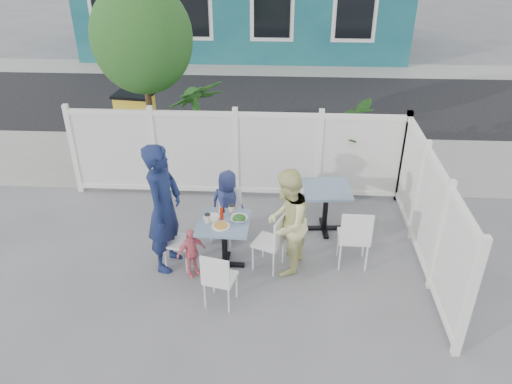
{
  "coord_description": "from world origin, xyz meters",
  "views": [
    {
      "loc": [
        0.88,
        -5.49,
        4.59
      ],
      "look_at": [
        0.54,
        0.72,
        1.03
      ],
      "focal_mm": 35.0,
      "sensor_mm": 36.0,
      "label": 1
    }
  ],
  "objects_px": {
    "chair_near": "(218,276)",
    "woman": "(287,223)",
    "spare_table": "(326,198)",
    "toddler": "(191,253)",
    "utility_cabinet": "(137,126)",
    "chair_left": "(173,236)",
    "main_table": "(224,232)",
    "chair_right": "(273,239)",
    "boy": "(228,204)",
    "chair_back": "(227,210)",
    "man": "(164,208)"
  },
  "relations": [
    {
      "from": "spare_table",
      "to": "chair_right",
      "type": "relative_size",
      "value": 0.88
    },
    {
      "from": "chair_left",
      "to": "toddler",
      "type": "distance_m",
      "value": 0.38
    },
    {
      "from": "woman",
      "to": "chair_back",
      "type": "bearing_deg",
      "value": -114.48
    },
    {
      "from": "spare_table",
      "to": "boy",
      "type": "relative_size",
      "value": 0.69
    },
    {
      "from": "main_table",
      "to": "man",
      "type": "relative_size",
      "value": 0.4
    },
    {
      "from": "main_table",
      "to": "woman",
      "type": "bearing_deg",
      "value": -1.21
    },
    {
      "from": "boy",
      "to": "chair_near",
      "type": "bearing_deg",
      "value": 105.83
    },
    {
      "from": "main_table",
      "to": "chair_left",
      "type": "bearing_deg",
      "value": 180.0
    },
    {
      "from": "chair_right",
      "to": "spare_table",
      "type": "bearing_deg",
      "value": -14.89
    },
    {
      "from": "woman",
      "to": "toddler",
      "type": "relative_size",
      "value": 2.09
    },
    {
      "from": "chair_near",
      "to": "woman",
      "type": "distance_m",
      "value": 1.24
    },
    {
      "from": "chair_right",
      "to": "chair_back",
      "type": "distance_m",
      "value": 1.04
    },
    {
      "from": "chair_back",
      "to": "toddler",
      "type": "relative_size",
      "value": 1.15
    },
    {
      "from": "chair_right",
      "to": "woman",
      "type": "xyz_separation_m",
      "value": [
        0.18,
        -0.01,
        0.28
      ]
    },
    {
      "from": "woman",
      "to": "utility_cabinet",
      "type": "bearing_deg",
      "value": -125.75
    },
    {
      "from": "spare_table",
      "to": "man",
      "type": "bearing_deg",
      "value": -156.18
    },
    {
      "from": "spare_table",
      "to": "chair_near",
      "type": "xyz_separation_m",
      "value": [
        -1.5,
        -1.89,
        -0.1
      ]
    },
    {
      "from": "chair_near",
      "to": "spare_table",
      "type": "bearing_deg",
      "value": 65.52
    },
    {
      "from": "main_table",
      "to": "boy",
      "type": "bearing_deg",
      "value": 92.23
    },
    {
      "from": "spare_table",
      "to": "woman",
      "type": "relative_size",
      "value": 0.49
    },
    {
      "from": "boy",
      "to": "toddler",
      "type": "relative_size",
      "value": 1.49
    },
    {
      "from": "spare_table",
      "to": "chair_left",
      "type": "bearing_deg",
      "value": -155.3
    },
    {
      "from": "chair_back",
      "to": "woman",
      "type": "relative_size",
      "value": 0.55
    },
    {
      "from": "main_table",
      "to": "chair_right",
      "type": "xyz_separation_m",
      "value": [
        0.7,
        -0.01,
        -0.08
      ]
    },
    {
      "from": "chair_right",
      "to": "man",
      "type": "bearing_deg",
      "value": 112.48
    },
    {
      "from": "chair_near",
      "to": "man",
      "type": "distance_m",
      "value": 1.29
    },
    {
      "from": "man",
      "to": "boy",
      "type": "relative_size",
      "value": 1.71
    },
    {
      "from": "chair_left",
      "to": "boy",
      "type": "bearing_deg",
      "value": 146.7
    },
    {
      "from": "man",
      "to": "toddler",
      "type": "xyz_separation_m",
      "value": [
        0.38,
        -0.22,
        -0.58
      ]
    },
    {
      "from": "utility_cabinet",
      "to": "toddler",
      "type": "distance_m",
      "value": 4.29
    },
    {
      "from": "main_table",
      "to": "chair_left",
      "type": "xyz_separation_m",
      "value": [
        -0.74,
        0.0,
        -0.1
      ]
    },
    {
      "from": "spare_table",
      "to": "chair_right",
      "type": "height_order",
      "value": "chair_right"
    },
    {
      "from": "chair_left",
      "to": "chair_right",
      "type": "bearing_deg",
      "value": 97.28
    },
    {
      "from": "main_table",
      "to": "toddler",
      "type": "distance_m",
      "value": 0.55
    },
    {
      "from": "toddler",
      "to": "man",
      "type": "bearing_deg",
      "value": 111.31
    },
    {
      "from": "chair_right",
      "to": "chair_back",
      "type": "height_order",
      "value": "chair_right"
    },
    {
      "from": "utility_cabinet",
      "to": "chair_left",
      "type": "relative_size",
      "value": 1.52
    },
    {
      "from": "chair_left",
      "to": "chair_back",
      "type": "distance_m",
      "value": 1.0
    },
    {
      "from": "chair_right",
      "to": "man",
      "type": "distance_m",
      "value": 1.59
    },
    {
      "from": "chair_near",
      "to": "toddler",
      "type": "xyz_separation_m",
      "value": [
        -0.46,
        0.64,
        -0.11
      ]
    },
    {
      "from": "main_table",
      "to": "chair_right",
      "type": "relative_size",
      "value": 0.87
    },
    {
      "from": "chair_near",
      "to": "utility_cabinet",
      "type": "bearing_deg",
      "value": 130.0
    },
    {
      "from": "main_table",
      "to": "chair_near",
      "type": "height_order",
      "value": "chair_near"
    },
    {
      "from": "boy",
      "to": "toddler",
      "type": "bearing_deg",
      "value": 82.25
    },
    {
      "from": "spare_table",
      "to": "boy",
      "type": "bearing_deg",
      "value": -171.78
    },
    {
      "from": "main_table",
      "to": "toddler",
      "type": "bearing_deg",
      "value": -153.78
    },
    {
      "from": "utility_cabinet",
      "to": "chair_left",
      "type": "distance_m",
      "value": 3.96
    },
    {
      "from": "spare_table",
      "to": "man",
      "type": "relative_size",
      "value": 0.4
    },
    {
      "from": "chair_back",
      "to": "woman",
      "type": "height_order",
      "value": "woman"
    },
    {
      "from": "spare_table",
      "to": "chair_back",
      "type": "height_order",
      "value": "chair_back"
    }
  ]
}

